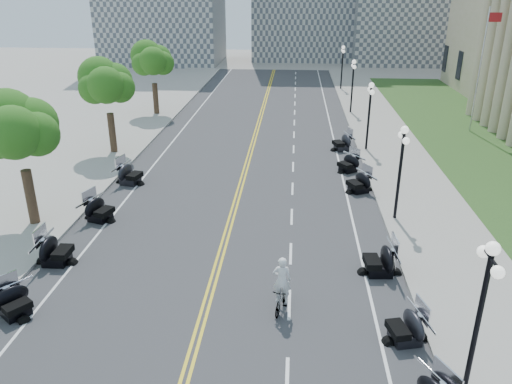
{
  "coord_description": "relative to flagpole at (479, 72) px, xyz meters",
  "views": [
    {
      "loc": [
        3.18,
        -20.23,
        11.4
      ],
      "look_at": [
        1.4,
        2.48,
        2.0
      ],
      "focal_mm": 35.0,
      "sensor_mm": 36.0,
      "label": 1
    }
  ],
  "objects": [
    {
      "name": "ground",
      "position": [
        -18.0,
        -22.0,
        -5.0
      ],
      "size": [
        160.0,
        160.0,
        0.0
      ],
      "primitive_type": "plane",
      "color": "gray"
    },
    {
      "name": "road",
      "position": [
        -18.0,
        -12.0,
        -5.0
      ],
      "size": [
        16.0,
        90.0,
        0.01
      ],
      "primitive_type": "cube",
      "color": "#333335",
      "rests_on": "ground"
    },
    {
      "name": "centerline_yellow_a",
      "position": [
        -18.12,
        -12.0,
        -4.99
      ],
      "size": [
        0.12,
        90.0,
        0.0
      ],
      "primitive_type": "cube",
      "color": "yellow",
      "rests_on": "road"
    },
    {
      "name": "centerline_yellow_b",
      "position": [
        -17.88,
        -12.0,
        -4.99
      ],
      "size": [
        0.12,
        90.0,
        0.0
      ],
      "primitive_type": "cube",
      "color": "yellow",
      "rests_on": "road"
    },
    {
      "name": "edge_line_north",
      "position": [
        -11.6,
        -12.0,
        -4.99
      ],
      "size": [
        0.12,
        90.0,
        0.0
      ],
      "primitive_type": "cube",
      "color": "white",
      "rests_on": "road"
    },
    {
      "name": "edge_line_south",
      "position": [
        -24.4,
        -12.0,
        -4.99
      ],
      "size": [
        0.12,
        90.0,
        0.0
      ],
      "primitive_type": "cube",
      "color": "white",
      "rests_on": "road"
    },
    {
      "name": "lane_dash_4",
      "position": [
        -14.8,
        -30.0,
        -4.99
      ],
      "size": [
        0.12,
        2.0,
        0.0
      ],
      "primitive_type": "cube",
      "color": "white",
      "rests_on": "road"
    },
    {
      "name": "lane_dash_5",
      "position": [
        -14.8,
        -26.0,
        -4.99
      ],
      "size": [
        0.12,
        2.0,
        0.0
      ],
      "primitive_type": "cube",
      "color": "white",
      "rests_on": "road"
    },
    {
      "name": "lane_dash_6",
      "position": [
        -14.8,
        -22.0,
        -4.99
      ],
      "size": [
        0.12,
        2.0,
        0.0
      ],
      "primitive_type": "cube",
      "color": "white",
      "rests_on": "road"
    },
    {
      "name": "lane_dash_7",
      "position": [
        -14.8,
        -18.0,
        -4.99
      ],
      "size": [
        0.12,
        2.0,
        0.0
      ],
      "primitive_type": "cube",
      "color": "white",
      "rests_on": "road"
    },
    {
      "name": "lane_dash_8",
      "position": [
        -14.8,
        -14.0,
        -4.99
      ],
      "size": [
        0.12,
        2.0,
        0.0
      ],
      "primitive_type": "cube",
      "color": "white",
      "rests_on": "road"
    },
    {
      "name": "lane_dash_9",
      "position": [
        -14.8,
        -10.0,
        -4.99
      ],
      "size": [
        0.12,
        2.0,
        0.0
      ],
      "primitive_type": "cube",
      "color": "white",
      "rests_on": "road"
    },
    {
      "name": "lane_dash_10",
      "position": [
        -14.8,
        -6.0,
        -4.99
      ],
      "size": [
        0.12,
        2.0,
        0.0
      ],
      "primitive_type": "cube",
      "color": "white",
      "rests_on": "road"
    },
    {
      "name": "lane_dash_11",
      "position": [
        -14.8,
        -2.0,
        -4.99
      ],
      "size": [
        0.12,
        2.0,
        0.0
      ],
      "primitive_type": "cube",
      "color": "white",
      "rests_on": "road"
    },
    {
      "name": "lane_dash_12",
      "position": [
        -14.8,
        2.0,
        -4.99
      ],
      "size": [
        0.12,
        2.0,
        0.0
      ],
      "primitive_type": "cube",
      "color": "white",
      "rests_on": "road"
    },
    {
      "name": "lane_dash_13",
      "position": [
        -14.8,
        6.0,
        -4.99
      ],
      "size": [
        0.12,
        2.0,
        0.0
      ],
      "primitive_type": "cube",
      "color": "white",
      "rests_on": "road"
    },
    {
      "name": "lane_dash_14",
      "position": [
        -14.8,
        10.0,
        -4.99
      ],
      "size": [
        0.12,
        2.0,
        0.0
      ],
      "primitive_type": "cube",
      "color": "white",
      "rests_on": "road"
    },
    {
      "name": "lane_dash_15",
      "position": [
        -14.8,
        14.0,
        -4.99
      ],
      "size": [
        0.12,
        2.0,
        0.0
      ],
      "primitive_type": "cube",
      "color": "white",
      "rests_on": "road"
    },
    {
      "name": "lane_dash_16",
      "position": [
        -14.8,
        18.0,
        -4.99
      ],
      "size": [
        0.12,
        2.0,
        0.0
      ],
      "primitive_type": "cube",
      "color": "white",
      "rests_on": "road"
    },
    {
      "name": "lane_dash_17",
      "position": [
        -14.8,
        22.0,
        -4.99
      ],
      "size": [
        0.12,
        2.0,
        0.0
      ],
      "primitive_type": "cube",
      "color": "white",
      "rests_on": "road"
    },
    {
      "name": "lane_dash_18",
      "position": [
        -14.8,
        26.0,
        -4.99
      ],
      "size": [
        0.12,
        2.0,
        0.0
      ],
      "primitive_type": "cube",
      "color": "white",
      "rests_on": "road"
    },
    {
      "name": "lane_dash_19",
      "position": [
        -14.8,
        30.0,
        -4.99
      ],
      "size": [
        0.12,
        2.0,
        0.0
      ],
      "primitive_type": "cube",
      "color": "white",
      "rests_on": "road"
    },
    {
      "name": "sidewalk_north",
      "position": [
        -7.5,
        -12.0,
        -4.92
      ],
      "size": [
        5.0,
        90.0,
        0.15
      ],
      "primitive_type": "cube",
      "color": "#9E9991",
      "rests_on": "ground"
    },
    {
      "name": "sidewalk_south",
      "position": [
        -28.5,
        -12.0,
        -4.92
      ],
      "size": [
        5.0,
        90.0,
        0.15
      ],
      "primitive_type": "cube",
      "color": "#9E9991",
      "rests_on": "ground"
    },
    {
      "name": "lawn",
      "position": [
        -0.5,
        -4.0,
        -4.95
      ],
      "size": [
        9.0,
        60.0,
        0.1
      ],
      "primitive_type": "cube",
      "color": "#356023",
      "rests_on": "ground"
    },
    {
      "name": "street_lamp_1",
      "position": [
        -9.4,
        -30.0,
        -2.4
      ],
      "size": [
        0.5,
        1.2,
        4.9
      ],
      "primitive_type": null,
      "color": "black",
      "rests_on": "sidewalk_north"
    },
    {
      "name": "street_lamp_2",
      "position": [
        -9.4,
        -18.0,
        -2.4
      ],
      "size": [
        0.5,
        1.2,
        4.9
      ],
      "primitive_type": null,
      "color": "black",
      "rests_on": "sidewalk_north"
    },
    {
      "name": "street_lamp_3",
      "position": [
        -9.4,
        -6.0,
        -2.4
      ],
      "size": [
        0.5,
        1.2,
        4.9
      ],
      "primitive_type": null,
      "color": "black",
      "rests_on": "sidewalk_north"
    },
    {
      "name": "street_lamp_4",
      "position": [
        -9.4,
        6.0,
        -2.4
      ],
      "size": [
        0.5,
        1.2,
        4.9
      ],
      "primitive_type": null,
      "color": "black",
      "rests_on": "sidewalk_north"
    },
    {
      "name": "street_lamp_5",
      "position": [
        -9.4,
        18.0,
        -2.4
      ],
      "size": [
        0.5,
        1.2,
        4.9
      ],
      "primitive_type": null,
      "color": "black",
      "rests_on": "sidewalk_north"
    },
    {
      "name": "flagpole",
      "position": [
        0.0,
        0.0,
        0.0
      ],
      "size": [
        1.1,
        0.2,
        10.0
      ],
      "primitive_type": null,
      "color": "silver",
      "rests_on": "ground"
    },
    {
      "name": "tree_2",
      "position": [
        -28.0,
        -20.0,
        -0.25
      ],
      "size": [
        4.8,
        4.8,
        9.2
      ],
      "primitive_type": null,
      "color": "#235619",
      "rests_on": "sidewalk_south"
    },
    {
      "name": "tree_3",
      "position": [
        -28.0,
        -8.0,
        -0.25
      ],
      "size": [
        4.8,
        4.8,
        9.2
      ],
      "primitive_type": null,
      "color": "#235619",
      "rests_on": "sidewalk_south"
    },
    {
      "name": "tree_4",
      "position": [
        -28.0,
        4.0,
        -0.25
      ],
      "size": [
        4.8,
        4.8,
        9.2
      ],
      "primitive_type": null,
      "color": "#235619",
      "rests_on": "sidewalk_south"
    },
    {
      "name": "motorcycle_n_4",
      "position": [
        -10.78,
        -27.82,
        -4.37
      ],
      "size": [
        2.18,
        2.18,
        1.26
      ],
      "primitive_type": null,
      "rotation": [
        0.0,
        0.0,
        -1.33
      ],
      "color": "black",
      "rests_on": "road"
    },
    {
      "name": "motorcycle_n_5",
      "position": [
        -11.02,
        -23.41,
        -4.3
      ],
      "size": [
        2.16,
        2.16,
        1.41
      ],
      "primitive_type": null,
      "rotation": [
        0.0,
        0.0,
        -1.49
      ],
      "color": "black",
      "rests_on": "road"
    },
    {
      "name": "motorcycle_n_7",
      "position": [
        -10.86,
        -14.16,
        -4.34
      ],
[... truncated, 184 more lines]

